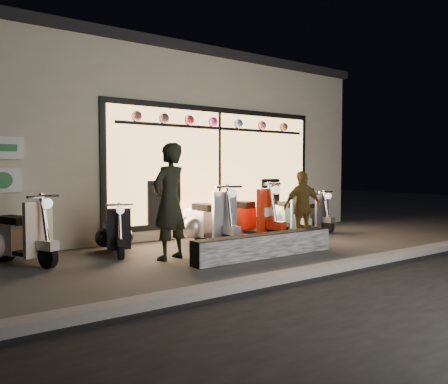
# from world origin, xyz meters

# --- Properties ---
(ground) EXTENTS (40.00, 40.00, 0.00)m
(ground) POSITION_xyz_m (0.00, 0.00, 0.00)
(ground) COLOR #383533
(ground) RESTS_ON ground
(kerb) EXTENTS (40.00, 0.25, 0.12)m
(kerb) POSITION_xyz_m (0.00, -2.00, 0.06)
(kerb) COLOR slate
(kerb) RESTS_ON ground
(shop_building) EXTENTS (10.20, 6.23, 4.20)m
(shop_building) POSITION_xyz_m (0.00, 4.98, 2.10)
(shop_building) COLOR beige
(shop_building) RESTS_ON ground
(graffiti_barrier) EXTENTS (2.77, 0.28, 0.40)m
(graffiti_barrier) POSITION_xyz_m (-0.01, -0.65, 0.20)
(graffiti_barrier) COLOR black
(graffiti_barrier) RESTS_ON ground
(scooter_silver) EXTENTS (0.51, 1.58, 1.14)m
(scooter_silver) POSITION_xyz_m (-0.11, 1.00, 0.46)
(scooter_silver) COLOR black
(scooter_silver) RESTS_ON ground
(scooter_red) EXTENTS (0.83, 1.63, 1.17)m
(scooter_red) POSITION_xyz_m (0.71, 1.00, 0.47)
(scooter_red) COLOR black
(scooter_red) RESTS_ON ground
(scooter_black) EXTENTS (0.57, 1.24, 0.88)m
(scooter_black) POSITION_xyz_m (-1.93, 1.20, 0.35)
(scooter_black) COLOR black
(scooter_black) RESTS_ON ground
(scooter_cream) EXTENTS (0.87, 1.44, 1.05)m
(scooter_cream) POSITION_xyz_m (-3.53, 1.27, 0.42)
(scooter_cream) COLOR black
(scooter_cream) RESTS_ON ground
(scooter_blue) EXTENTS (0.69, 1.42, 1.01)m
(scooter_blue) POSITION_xyz_m (2.39, 1.33, 0.41)
(scooter_blue) COLOR black
(scooter_blue) RESTS_ON ground
(scooter_grey) EXTENTS (0.45, 1.30, 0.93)m
(scooter_grey) POSITION_xyz_m (2.98, 1.36, 0.37)
(scooter_grey) COLOR black
(scooter_grey) RESTS_ON ground
(man) EXTENTS (0.81, 0.67, 1.92)m
(man) POSITION_xyz_m (-1.40, 0.13, 0.96)
(man) COLOR black
(man) RESTS_ON ground
(woman) EXTENTS (0.91, 0.55, 1.45)m
(woman) POSITION_xyz_m (1.56, 0.05, 0.73)
(woman) COLOR brown
(woman) RESTS_ON ground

